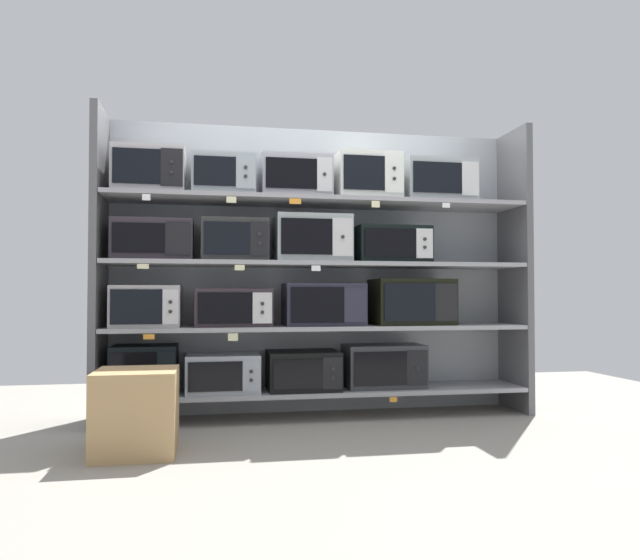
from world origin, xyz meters
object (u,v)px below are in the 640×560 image
microwave_3 (384,366)px  microwave_6 (323,305)px  microwave_13 (224,177)px  microwave_8 (154,240)px  shipping_carton (136,412)px  microwave_14 (295,178)px  microwave_15 (366,178)px  microwave_4 (147,306)px  microwave_16 (436,183)px  microwave_5 (234,308)px  microwave_2 (303,370)px  microwave_11 (390,245)px  microwave_7 (411,302)px  microwave_9 (235,241)px  microwave_0 (145,370)px  microwave_1 (223,373)px  microwave_12 (150,172)px

microwave_3 → microwave_6: microwave_6 is taller
microwave_13 → microwave_8: bearing=180.0°
microwave_6 → shipping_carton: 1.55m
microwave_14 → microwave_3: bearing=-0.0°
shipping_carton → microwave_15: bearing=27.7°
microwave_4 → microwave_16: (2.09, 0.00, 0.92)m
microwave_6 → microwave_16: size_ratio=1.07×
microwave_5 → microwave_14: (0.44, 0.00, 0.93)m
microwave_2 → microwave_11: 1.11m
microwave_7 → microwave_13: bearing=180.0°
microwave_11 → microwave_9: bearing=180.0°
microwave_5 → microwave_8: microwave_8 is taller
microwave_15 → microwave_2: bearing=-180.0°
microwave_14 → microwave_15: 0.52m
microwave_11 → microwave_7: bearing=-0.0°
microwave_0 → microwave_1: (0.53, 0.00, -0.03)m
microwave_2 → microwave_12: bearing=180.0°
microwave_5 → microwave_15: bearing=0.0°
microwave_0 → microwave_8: microwave_8 is taller
microwave_1 → microwave_11: bearing=-0.0°
microwave_12 → microwave_16: bearing=0.0°
microwave_7 → microwave_9: microwave_9 is taller
microwave_8 → microwave_9: bearing=-0.0°
microwave_2 → microwave_15: bearing=0.0°
microwave_3 → microwave_14: size_ratio=1.15×
microwave_8 → microwave_14: microwave_14 is taller
microwave_11 → microwave_14: microwave_14 is taller
microwave_4 → microwave_9: 0.75m
microwave_0 → microwave_13: microwave_13 is taller
shipping_carton → microwave_3: bearing=25.8°
microwave_3 → microwave_6: (-0.45, -0.00, 0.45)m
microwave_3 → microwave_4: 1.73m
microwave_13 → shipping_carton: (-0.48, -0.80, -1.47)m
microwave_14 → microwave_4: bearing=-180.0°
microwave_2 → microwave_9: microwave_9 is taller
microwave_4 → microwave_8: (0.04, 0.00, 0.45)m
microwave_2 → microwave_4: size_ratio=1.11×
microwave_3 → microwave_8: 1.87m
microwave_0 → shipping_carton: (0.04, -0.80, -0.14)m
microwave_1 → microwave_11: size_ratio=0.94×
microwave_0 → microwave_1: microwave_0 is taller
microwave_8 → microwave_6: bearing=-0.0°
microwave_13 → microwave_16: microwave_16 is taller
microwave_12 → microwave_6: bearing=-0.0°
microwave_8 → microwave_15: (1.51, -0.00, 0.48)m
microwave_14 → microwave_16: size_ratio=0.94×
microwave_9 → microwave_11: size_ratio=0.86×
microwave_1 → microwave_16: bearing=0.0°
microwave_5 → microwave_1: bearing=179.8°
microwave_2 → microwave_5: (-0.49, -0.00, 0.45)m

